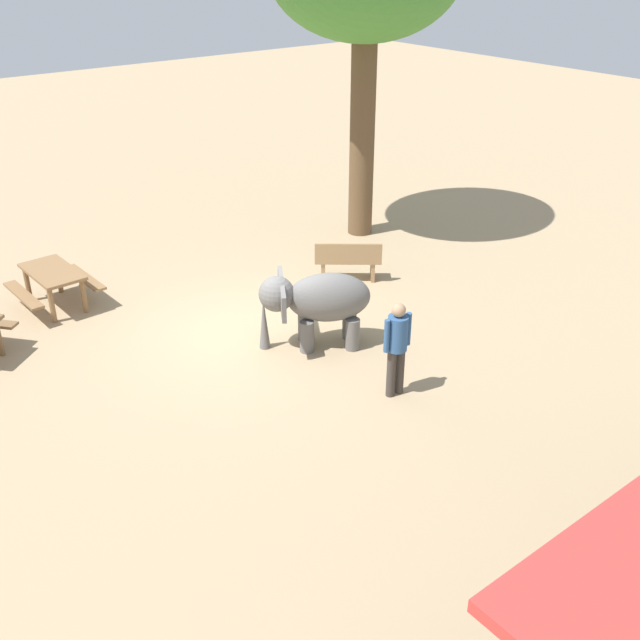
% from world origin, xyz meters
% --- Properties ---
extents(ground_plane, '(60.00, 60.00, 0.00)m').
position_xyz_m(ground_plane, '(0.00, 0.00, 0.00)').
color(ground_plane, tan).
extents(elephant, '(1.90, 1.73, 1.38)m').
position_xyz_m(elephant, '(-0.78, 1.16, 0.88)').
color(elephant, slate).
rests_on(elephant, ground_plane).
extents(person_handler, '(0.51, 0.32, 1.62)m').
position_xyz_m(person_handler, '(-0.79, 3.18, 0.95)').
color(person_handler, '#3F3833').
rests_on(person_handler, ground_plane).
extents(wooden_bench, '(1.34, 1.19, 0.88)m').
position_xyz_m(wooden_bench, '(-3.00, -0.63, 0.47)').
color(wooden_bench, '#9E7A51').
rests_on(wooden_bench, ground_plane).
extents(picnic_table_near, '(1.54, 1.56, 0.78)m').
position_xyz_m(picnic_table_near, '(2.32, -3.23, 0.59)').
color(picnic_table_near, olive).
rests_on(picnic_table_near, ground_plane).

